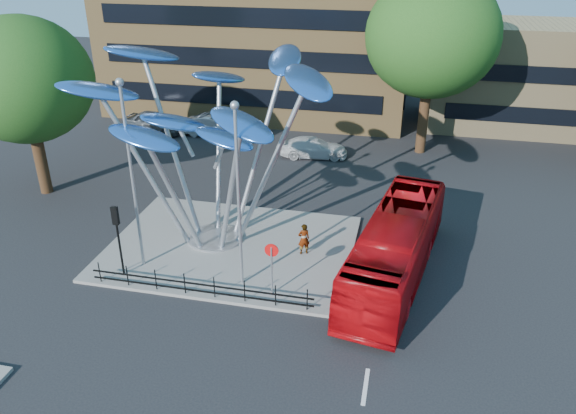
% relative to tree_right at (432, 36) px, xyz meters
% --- Properties ---
extents(ground, '(120.00, 120.00, 0.00)m').
position_rel_tree_right_xyz_m(ground, '(-8.00, -22.00, -8.04)').
color(ground, black).
rests_on(ground, ground).
extents(traffic_island, '(12.00, 9.00, 0.15)m').
position_rel_tree_right_xyz_m(traffic_island, '(-9.00, -16.00, -7.96)').
color(traffic_island, slate).
rests_on(traffic_island, ground).
extents(low_building_near, '(15.00, 8.00, 8.00)m').
position_rel_tree_right_xyz_m(low_building_near, '(8.00, 8.00, -4.04)').
color(low_building_near, tan).
rests_on(low_building_near, ground).
extents(tree_right, '(8.80, 8.80, 12.11)m').
position_rel_tree_right_xyz_m(tree_right, '(0.00, 0.00, 0.00)').
color(tree_right, black).
rests_on(tree_right, ground).
extents(tree_left, '(7.60, 7.60, 10.32)m').
position_rel_tree_right_xyz_m(tree_left, '(-22.00, -12.00, -1.24)').
color(tree_left, black).
rests_on(tree_left, ground).
extents(leaf_sculpture, '(12.72, 9.54, 9.51)m').
position_rel_tree_right_xyz_m(leaf_sculpture, '(-10.07, -15.32, -1.16)').
color(leaf_sculpture, '#9EA0A5').
rests_on(leaf_sculpture, traffic_island).
extents(street_lamp_left, '(0.36, 0.36, 8.80)m').
position_rel_tree_right_xyz_m(street_lamp_left, '(-12.50, -18.50, -2.68)').
color(street_lamp_left, '#9EA0A5').
rests_on(street_lamp_left, traffic_island).
extents(street_lamp_right, '(0.36, 0.36, 8.30)m').
position_rel_tree_right_xyz_m(street_lamp_right, '(-7.50, -19.00, -2.94)').
color(street_lamp_right, '#9EA0A5').
rests_on(street_lamp_right, traffic_island).
extents(traffic_light_island, '(0.28, 0.18, 3.42)m').
position_rel_tree_right_xyz_m(traffic_light_island, '(-13.00, -19.50, -5.42)').
color(traffic_light_island, black).
rests_on(traffic_light_island, traffic_island).
extents(no_entry_sign_island, '(0.60, 0.10, 2.45)m').
position_rel_tree_right_xyz_m(no_entry_sign_island, '(-6.00, -19.48, -6.22)').
color(no_entry_sign_island, '#9EA0A5').
rests_on(no_entry_sign_island, traffic_island).
extents(pedestrian_railing_front, '(10.00, 0.06, 1.00)m').
position_rel_tree_right_xyz_m(pedestrian_railing_front, '(-9.00, -20.30, -7.48)').
color(pedestrian_railing_front, black).
rests_on(pedestrian_railing_front, traffic_island).
extents(red_bus, '(4.40, 11.34, 3.08)m').
position_rel_tree_right_xyz_m(red_bus, '(-0.97, -16.78, -6.50)').
color(red_bus, '#A9070C').
rests_on(red_bus, ground).
extents(pedestrian, '(0.70, 0.62, 1.61)m').
position_rel_tree_right_xyz_m(pedestrian, '(-5.32, -15.91, -7.08)').
color(pedestrian, gray).
rests_on(pedestrian, traffic_island).
extents(parked_car_left, '(5.07, 2.65, 1.65)m').
position_rel_tree_right_xyz_m(parked_car_left, '(-20.29, -0.14, -7.21)').
color(parked_car_left, '#42464A').
rests_on(parked_car_left, ground).
extents(parked_car_mid, '(5.11, 2.12, 1.65)m').
position_rel_tree_right_xyz_m(parked_car_mid, '(-15.35, -0.04, -7.21)').
color(parked_car_mid, '#A0A2A8').
rests_on(parked_car_mid, ground).
extents(parked_car_right, '(4.89, 2.56, 1.35)m').
position_rel_tree_right_xyz_m(parked_car_right, '(-7.25, -2.66, -7.36)').
color(parked_car_right, silver).
rests_on(parked_car_right, ground).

